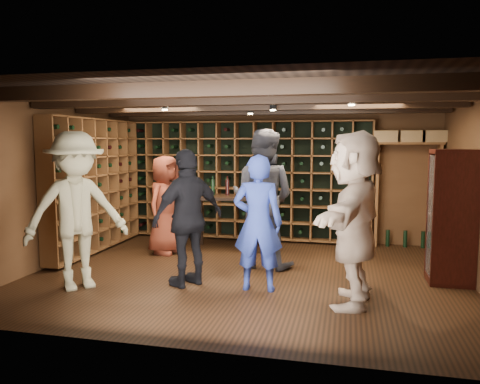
% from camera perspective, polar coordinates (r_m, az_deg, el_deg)
% --- Properties ---
extents(ground, '(6.00, 6.00, 0.00)m').
position_cam_1_polar(ground, '(6.76, 0.80, -9.97)').
color(ground, black).
rests_on(ground, ground).
extents(room_shell, '(6.00, 6.00, 6.00)m').
position_cam_1_polar(room_shell, '(6.57, 0.93, 10.89)').
color(room_shell, '#50311B').
rests_on(room_shell, ground).
extents(wine_rack_back, '(4.65, 0.30, 2.20)m').
position_cam_1_polar(wine_rack_back, '(8.91, 0.70, 1.47)').
color(wine_rack_back, brown).
rests_on(wine_rack_back, ground).
extents(wine_rack_left, '(0.30, 2.65, 2.20)m').
position_cam_1_polar(wine_rack_left, '(8.35, -17.26, 0.87)').
color(wine_rack_left, brown).
rests_on(wine_rack_left, ground).
extents(crate_shelf, '(1.20, 0.32, 2.07)m').
position_cam_1_polar(crate_shelf, '(8.73, 19.88, 3.76)').
color(crate_shelf, brown).
rests_on(crate_shelf, ground).
extents(display_cabinet, '(0.55, 0.50, 1.75)m').
position_cam_1_polar(display_cabinet, '(6.76, 24.34, -3.09)').
color(display_cabinet, black).
rests_on(display_cabinet, ground).
extents(man_blue_shirt, '(0.65, 0.45, 1.72)m').
position_cam_1_polar(man_blue_shirt, '(5.89, 2.19, -3.80)').
color(man_blue_shirt, navy).
rests_on(man_blue_shirt, ground).
extents(man_grey_suit, '(1.14, 0.96, 2.06)m').
position_cam_1_polar(man_grey_suit, '(7.01, 2.76, -0.78)').
color(man_grey_suit, black).
rests_on(man_grey_suit, ground).
extents(guest_red_floral, '(0.72, 0.92, 1.65)m').
position_cam_1_polar(guest_red_floral, '(7.94, -9.05, -1.55)').
color(guest_red_floral, maroon).
rests_on(guest_red_floral, ground).
extents(guest_woman_black, '(0.97, 1.10, 1.79)m').
position_cam_1_polar(guest_woman_black, '(6.11, -6.30, -3.16)').
color(guest_woman_black, black).
rests_on(guest_woman_black, ground).
extents(guest_khaki, '(1.43, 1.45, 2.01)m').
position_cam_1_polar(guest_khaki, '(6.29, -19.31, -2.18)').
color(guest_khaki, gray).
rests_on(guest_khaki, ground).
extents(guest_beige, '(0.83, 1.92, 2.01)m').
position_cam_1_polar(guest_beige, '(5.51, 13.72, -3.14)').
color(guest_beige, tan).
rests_on(guest_beige, ground).
extents(tasting_table, '(1.30, 0.75, 1.22)m').
position_cam_1_polar(tasting_table, '(8.17, -1.27, -1.28)').
color(tasting_table, black).
rests_on(tasting_table, ground).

